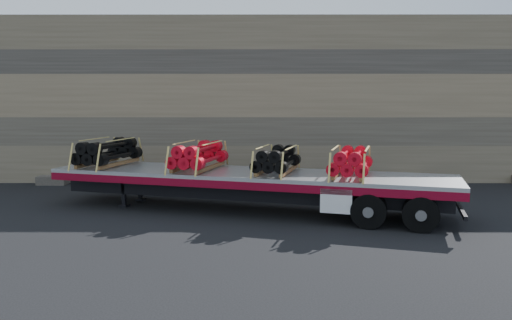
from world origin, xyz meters
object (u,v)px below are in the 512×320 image
at_px(bundle_front, 108,153).
at_px(bundle_rear, 351,163).
at_px(bundle_midrear, 277,160).
at_px(trailer, 248,191).
at_px(bundle_midfront, 199,157).

distance_m(bundle_front, bundle_rear, 8.28).
xyz_separation_m(bundle_front, bundle_midrear, (5.76, -1.65, -0.05)).
relative_size(trailer, bundle_rear, 5.60).
distance_m(bundle_midfront, bundle_rear, 4.92).
bearing_deg(bundle_midrear, bundle_midfront, -180.00).
height_order(trailer, bundle_midrear, bundle_midrear).
height_order(bundle_front, bundle_midrear, bundle_front).
relative_size(trailer, bundle_midrear, 5.82).
distance_m(trailer, bundle_midfront, 1.99).
xyz_separation_m(bundle_front, bundle_rear, (7.96, -2.28, -0.04)).
height_order(trailer, bundle_rear, bundle_rear).
bearing_deg(bundle_rear, bundle_midfront, -180.00).
relative_size(bundle_midfront, bundle_midrear, 1.09).
distance_m(bundle_front, bundle_midrear, 5.99).
height_order(bundle_front, bundle_rear, bundle_front).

